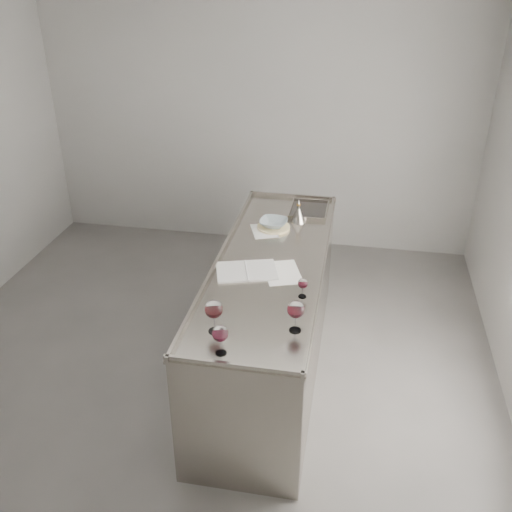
% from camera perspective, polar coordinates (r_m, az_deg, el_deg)
% --- Properties ---
extents(room_shell, '(4.54, 5.04, 2.84)m').
position_cam_1_polar(room_shell, '(3.67, -6.97, 4.28)').
color(room_shell, '#585553').
rests_on(room_shell, ground).
extents(counter, '(0.77, 2.42, 0.97)m').
position_cam_1_polar(counter, '(4.28, 1.39, -5.99)').
color(counter, gray).
rests_on(counter, ground).
extents(wine_glass_left, '(0.10, 0.10, 0.21)m').
position_cam_1_polar(wine_glass_left, '(3.24, -4.24, -5.41)').
color(wine_glass_left, white).
rests_on(wine_glass_left, counter).
extents(wine_glass_middle, '(0.09, 0.09, 0.18)m').
position_cam_1_polar(wine_glass_middle, '(3.09, -3.59, -7.81)').
color(wine_glass_middle, white).
rests_on(wine_glass_middle, counter).
extents(wine_glass_right, '(0.10, 0.10, 0.20)m').
position_cam_1_polar(wine_glass_right, '(3.25, 3.99, -5.43)').
color(wine_glass_right, white).
rests_on(wine_glass_right, counter).
extents(wine_glass_small, '(0.06, 0.06, 0.13)m').
position_cam_1_polar(wine_glass_small, '(3.59, 4.71, -2.81)').
color(wine_glass_small, white).
rests_on(wine_glass_small, counter).
extents(notebook, '(0.47, 0.39, 0.02)m').
position_cam_1_polar(notebook, '(3.90, -0.95, -1.50)').
color(notebook, white).
rests_on(notebook, counter).
extents(loose_paper_top, '(0.33, 0.39, 0.00)m').
position_cam_1_polar(loose_paper_top, '(3.89, 2.64, -1.66)').
color(loose_paper_top, white).
rests_on(loose_paper_top, counter).
extents(loose_paper_under, '(0.27, 0.32, 0.00)m').
position_cam_1_polar(loose_paper_under, '(4.46, 0.86, 2.53)').
color(loose_paper_under, white).
rests_on(loose_paper_under, counter).
extents(trivet, '(0.33, 0.33, 0.02)m').
position_cam_1_polar(trivet, '(4.50, 1.76, 2.90)').
color(trivet, beige).
rests_on(trivet, counter).
extents(ceramic_bowl, '(0.23, 0.23, 0.05)m').
position_cam_1_polar(ceramic_bowl, '(4.49, 1.77, 3.32)').
color(ceramic_bowl, '#8D9EA5').
rests_on(ceramic_bowl, trivet).
extents(wine_funnel, '(0.13, 0.13, 0.19)m').
position_cam_1_polar(wine_funnel, '(4.61, 4.25, 4.13)').
color(wine_funnel, '#9E948C').
rests_on(wine_funnel, counter).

